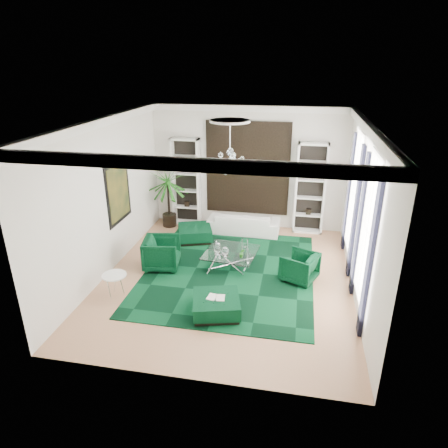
% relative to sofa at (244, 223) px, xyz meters
% --- Properties ---
extents(floor, '(6.00, 7.00, 0.02)m').
position_rel_sofa_xyz_m(floor, '(0.00, -2.85, -0.33)').
color(floor, tan).
rests_on(floor, ground).
extents(ceiling, '(6.00, 7.00, 0.02)m').
position_rel_sofa_xyz_m(ceiling, '(0.00, -2.85, 3.49)').
color(ceiling, white).
rests_on(ceiling, ground).
extents(wall_back, '(6.00, 0.02, 3.80)m').
position_rel_sofa_xyz_m(wall_back, '(0.00, 0.66, 1.58)').
color(wall_back, silver).
rests_on(wall_back, ground).
extents(wall_front, '(6.00, 0.02, 3.80)m').
position_rel_sofa_xyz_m(wall_front, '(0.00, -6.36, 1.58)').
color(wall_front, silver).
rests_on(wall_front, ground).
extents(wall_left, '(0.02, 7.00, 3.80)m').
position_rel_sofa_xyz_m(wall_left, '(-3.01, -2.85, 1.58)').
color(wall_left, silver).
rests_on(wall_left, ground).
extents(wall_right, '(0.02, 7.00, 3.80)m').
position_rel_sofa_xyz_m(wall_right, '(3.01, -2.85, 1.58)').
color(wall_right, silver).
rests_on(wall_right, ground).
extents(crown_molding, '(6.00, 7.00, 0.18)m').
position_rel_sofa_xyz_m(crown_molding, '(0.00, -2.85, 3.38)').
color(crown_molding, white).
rests_on(crown_molding, ceiling).
extents(ceiling_medallion, '(0.90, 0.90, 0.05)m').
position_rel_sofa_xyz_m(ceiling_medallion, '(0.00, -2.55, 3.45)').
color(ceiling_medallion, white).
rests_on(ceiling_medallion, ceiling).
extents(tapestry, '(2.50, 0.06, 2.80)m').
position_rel_sofa_xyz_m(tapestry, '(0.00, 0.61, 1.58)').
color(tapestry, black).
rests_on(tapestry, wall_back).
extents(shelving_left, '(0.90, 0.38, 2.80)m').
position_rel_sofa_xyz_m(shelving_left, '(-1.95, 0.46, 1.08)').
color(shelving_left, white).
rests_on(shelving_left, floor).
extents(shelving_right, '(0.90, 0.38, 2.80)m').
position_rel_sofa_xyz_m(shelving_right, '(1.95, 0.46, 1.08)').
color(shelving_right, white).
rests_on(shelving_right, floor).
extents(painting, '(0.04, 1.30, 1.60)m').
position_rel_sofa_xyz_m(painting, '(-2.97, -2.25, 1.53)').
color(painting, black).
rests_on(painting, wall_left).
extents(window_near, '(0.03, 1.10, 2.90)m').
position_rel_sofa_xyz_m(window_near, '(2.99, -3.75, 1.58)').
color(window_near, white).
rests_on(window_near, wall_right).
extents(curtain_near_a, '(0.07, 0.30, 3.25)m').
position_rel_sofa_xyz_m(curtain_near_a, '(2.96, -4.53, 1.33)').
color(curtain_near_a, black).
rests_on(curtain_near_a, floor).
extents(curtain_near_b, '(0.07, 0.30, 3.25)m').
position_rel_sofa_xyz_m(curtain_near_b, '(2.96, -2.97, 1.33)').
color(curtain_near_b, black).
rests_on(curtain_near_b, floor).
extents(window_far, '(0.03, 1.10, 2.90)m').
position_rel_sofa_xyz_m(window_far, '(2.99, -1.35, 1.58)').
color(window_far, white).
rests_on(window_far, wall_right).
extents(curtain_far_a, '(0.07, 0.30, 3.25)m').
position_rel_sofa_xyz_m(curtain_far_a, '(2.96, -2.13, 1.33)').
color(curtain_far_a, black).
rests_on(curtain_far_a, floor).
extents(curtain_far_b, '(0.07, 0.30, 3.25)m').
position_rel_sofa_xyz_m(curtain_far_b, '(2.96, -0.57, 1.33)').
color(curtain_far_b, black).
rests_on(curtain_far_b, floor).
extents(rug, '(4.20, 5.00, 0.02)m').
position_rel_sofa_xyz_m(rug, '(0.00, -2.55, -0.31)').
color(rug, black).
rests_on(rug, floor).
extents(sofa, '(2.21, 0.89, 0.64)m').
position_rel_sofa_xyz_m(sofa, '(0.00, 0.00, 0.00)').
color(sofa, silver).
rests_on(sofa, floor).
extents(armchair_left, '(1.04, 1.02, 0.82)m').
position_rel_sofa_xyz_m(armchair_left, '(-1.75, -2.65, 0.09)').
color(armchair_left, black).
rests_on(armchair_left, floor).
extents(armchair_right, '(1.03, 1.02, 0.72)m').
position_rel_sofa_xyz_m(armchair_right, '(1.75, -2.65, 0.04)').
color(armchair_right, black).
rests_on(armchair_right, floor).
extents(coffee_table, '(1.42, 1.42, 0.44)m').
position_rel_sofa_xyz_m(coffee_table, '(0.00, -2.30, -0.10)').
color(coffee_table, white).
rests_on(coffee_table, floor).
extents(ottoman_side, '(1.22, 1.22, 0.42)m').
position_rel_sofa_xyz_m(ottoman_side, '(-1.35, -0.85, -0.11)').
color(ottoman_side, black).
rests_on(ottoman_side, floor).
extents(ottoman_front, '(1.18, 1.18, 0.39)m').
position_rel_sofa_xyz_m(ottoman_front, '(0.05, -4.40, -0.13)').
color(ottoman_front, black).
rests_on(ottoman_front, floor).
extents(book, '(0.38, 0.25, 0.03)m').
position_rel_sofa_xyz_m(book, '(0.05, -4.40, 0.08)').
color(book, white).
rests_on(book, ottoman_front).
extents(side_table, '(0.60, 0.60, 0.53)m').
position_rel_sofa_xyz_m(side_table, '(-2.35, -4.15, -0.06)').
color(side_table, white).
rests_on(side_table, floor).
extents(palm, '(1.92, 1.92, 2.42)m').
position_rel_sofa_xyz_m(palm, '(-2.45, 0.10, 0.89)').
color(palm, '#1F6519').
rests_on(palm, floor).
extents(chandelier, '(0.97, 0.97, 0.66)m').
position_rel_sofa_xyz_m(chandelier, '(0.00, -2.55, 2.53)').
color(chandelier, white).
rests_on(chandelier, ceiling).
extents(table_plant, '(0.14, 0.12, 0.24)m').
position_rel_sofa_xyz_m(table_plant, '(0.32, -2.57, 0.24)').
color(table_plant, '#1F6519').
rests_on(table_plant, coffee_table).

